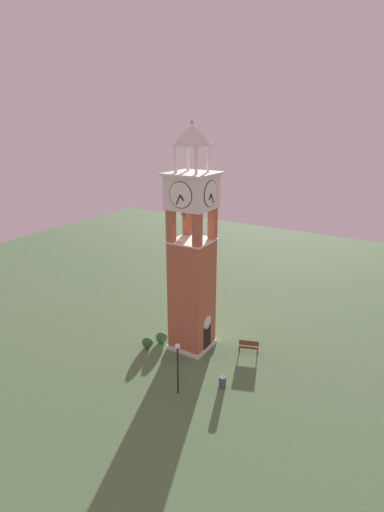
# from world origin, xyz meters

# --- Properties ---
(ground) EXTENTS (80.00, 80.00, 0.00)m
(ground) POSITION_xyz_m (0.00, 0.00, 0.00)
(ground) COLOR #517547
(clock_tower) EXTENTS (3.41, 3.41, 17.65)m
(clock_tower) POSITION_xyz_m (-0.00, -0.00, 7.28)
(clock_tower) COLOR #AD5B42
(clock_tower) RESTS_ON ground
(park_bench) EXTENTS (0.96, 1.65, 0.95)m
(park_bench) POSITION_xyz_m (1.58, -4.35, 0.48)
(park_bench) COLOR brown
(park_bench) RESTS_ON ground
(lamp_post) EXTENTS (0.36, 0.36, 3.82)m
(lamp_post) POSITION_xyz_m (-5.65, -2.32, 2.65)
(lamp_post) COLOR black
(lamp_post) RESTS_ON ground
(trash_bin) EXTENTS (0.52, 0.52, 0.80)m
(trash_bin) POSITION_xyz_m (-3.47, -4.59, 0.40)
(trash_bin) COLOR #4C4C51
(trash_bin) RESTS_ON ground
(shrub_near_entry) EXTENTS (1.00, 1.00, 0.90)m
(shrub_near_entry) POSITION_xyz_m (-0.80, 2.47, 0.45)
(shrub_near_entry) COLOR #336638
(shrub_near_entry) RESTS_ON ground
(shrub_left_of_tower) EXTENTS (0.91, 0.91, 0.88)m
(shrub_left_of_tower) POSITION_xyz_m (-2.06, 3.00, 0.44)
(shrub_left_of_tower) COLOR #336638
(shrub_left_of_tower) RESTS_ON ground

